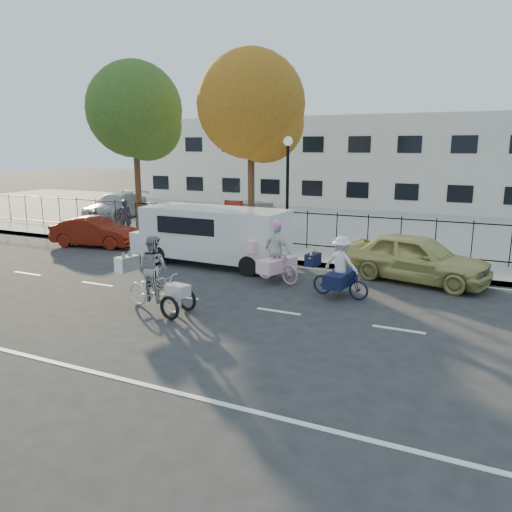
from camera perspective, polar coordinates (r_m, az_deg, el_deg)
The scene contains 21 objects.
ground at distance 14.19m, azimuth -8.70°, elevation -4.62°, with size 120.00×120.00×0.00m, color #333334.
road_markings at distance 14.19m, azimuth -8.70°, elevation -4.60°, with size 60.00×9.52×0.01m, color silver, non-canonical shape.
curb at distance 18.43m, azimuth 0.04°, elevation -0.24°, with size 60.00×0.10×0.15m, color #A8A399.
sidewalk at distance 19.36m, azimuth 1.37°, elevation 0.39°, with size 60.00×2.20×0.15m, color #A8A399.
parking_lot at distance 27.61m, azimuth 8.89°, elevation 3.91°, with size 60.00×15.60×0.15m, color #A8A399.
iron_fence at distance 20.20m, azimuth 2.65°, elevation 3.27°, with size 58.00×0.06×1.50m, color black, non-canonical shape.
building at distance 37.03m, azimuth 13.53°, elevation 10.43°, with size 34.00×10.00×6.00m, color silver.
lamppost at distance 19.40m, azimuth 3.63°, elevation 9.45°, with size 0.36×0.36×4.33m.
street_sign at distance 20.54m, azimuth -2.56°, elevation 4.88°, with size 0.85×0.06×1.80m.
zebra_trike at distance 13.02m, azimuth -11.55°, elevation -2.85°, with size 2.29×1.07×1.95m.
unicorn_bike at distance 15.36m, azimuth 2.32°, elevation -0.39°, with size 1.97×1.42×1.94m.
bull_bike at distance 14.05m, azimuth 9.56°, elevation -1.91°, with size 1.89×1.31×1.73m.
white_van at distance 17.66m, azimuth -5.05°, elevation 2.58°, with size 5.72×2.09×2.01m.
red_sedan at distance 21.89m, azimuth -17.88°, elevation 2.63°, with size 1.30×3.72×1.22m, color #5F160A.
gold_sedan at distance 16.19m, azimuth 17.84°, elevation -0.20°, with size 1.77×4.40×1.50m, color tan.
pedestrian at distance 23.44m, azimuth -14.74°, elevation 4.29°, with size 0.59×0.38×1.61m, color black.
lot_car_a at distance 28.84m, azimuth -15.71°, elevation 5.51°, with size 1.96×4.81×1.40m, color #989B9F.
lot_car_b at distance 23.81m, azimuth -1.16°, elevation 4.56°, with size 2.30×4.98×1.38m, color white.
lot_car_c at distance 23.38m, azimuth 0.22°, elevation 4.35°, with size 1.41×4.05×1.34m, color #54585D.
tree_west at distance 23.93m, azimuth -13.36°, elevation 15.49°, with size 4.30×4.30×7.88m.
tree_mid at distance 20.59m, azimuth -0.14°, elevation 16.36°, with size 4.30×4.30×7.89m.
Camera 1 is at (7.65, -11.21, 4.16)m, focal length 35.00 mm.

